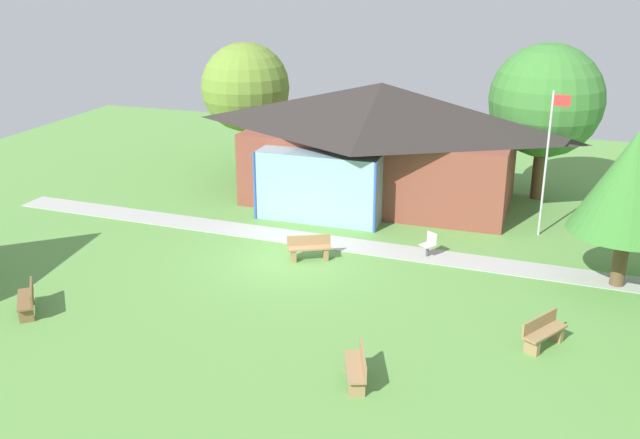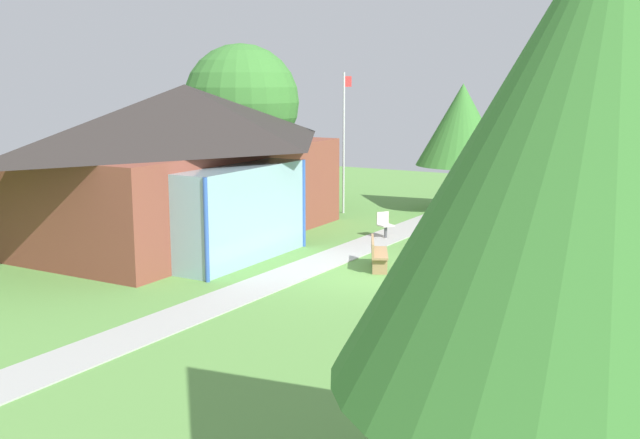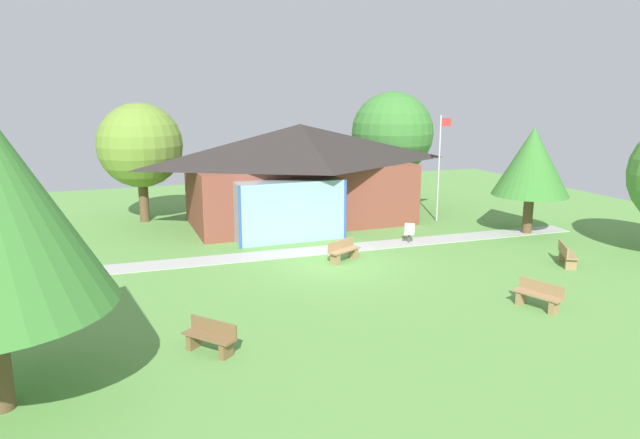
{
  "view_description": "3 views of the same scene",
  "coord_description": "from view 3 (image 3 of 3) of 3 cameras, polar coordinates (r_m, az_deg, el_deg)",
  "views": [
    {
      "loc": [
        8.25,
        -21.24,
        9.78
      ],
      "look_at": [
        0.55,
        1.66,
        1.03
      ],
      "focal_mm": 40.71,
      "sensor_mm": 36.0,
      "label": 1
    },
    {
      "loc": [
        -17.88,
        -8.24,
        5.17
      ],
      "look_at": [
        0.54,
        2.22,
        1.23
      ],
      "focal_mm": 42.58,
      "sensor_mm": 36.0,
      "label": 2
    },
    {
      "loc": [
        -8.15,
        -20.04,
        6.65
      ],
      "look_at": [
        0.2,
        2.04,
        1.38
      ],
      "focal_mm": 32.66,
      "sensor_mm": 36.0,
      "label": 3
    }
  ],
  "objects": [
    {
      "name": "tree_east_hedge",
      "position": [
        28.71,
        20.06,
        5.32
      ],
      "size": [
        3.51,
        3.51,
        5.0
      ],
      "color": "brown",
      "rests_on": "ground_plane"
    },
    {
      "name": "bench_front_left",
      "position": [
        15.57,
        -10.69,
        -11.31
      ],
      "size": [
        1.28,
        1.44,
        0.84
      ],
      "rotation": [
        0.0,
        0.0,
        2.25
      ],
      "color": "brown",
      "rests_on": "ground_plane"
    },
    {
      "name": "bench_front_right",
      "position": [
        19.41,
        20.62,
        -7.03
      ],
      "size": [
        0.93,
        1.56,
        0.84
      ],
      "rotation": [
        0.0,
        0.0,
        1.92
      ],
      "color": "#9E7A51",
      "rests_on": "ground_plane"
    },
    {
      "name": "flagpole",
      "position": [
        30.31,
        11.64,
        5.41
      ],
      "size": [
        0.64,
        0.08,
        5.41
      ],
      "color": "silver",
      "rests_on": "ground_plane"
    },
    {
      "name": "footpath",
      "position": [
        24.54,
        -0.52,
        -3.09
      ],
      "size": [
        25.43,
        2.19,
        0.03
      ],
      "primitive_type": "cube",
      "rotation": [
        0.0,
        0.0,
        -0.03
      ],
      "color": "#ADADA8",
      "rests_on": "ground_plane"
    },
    {
      "name": "tree_behind_pavilion_right",
      "position": [
        33.93,
        7.09,
        8.38
      ],
      "size": [
        4.68,
        4.68,
        6.57
      ],
      "color": "brown",
      "rests_on": "ground_plane"
    },
    {
      "name": "pavilion",
      "position": [
        29.26,
        -1.99,
        4.62
      ],
      "size": [
        11.79,
        7.19,
        4.99
      ],
      "color": "brown",
      "rests_on": "ground_plane"
    },
    {
      "name": "bench_rear_near_path",
      "position": [
        23.1,
        2.32,
        -3.11
      ],
      "size": [
        1.54,
        1.06,
        0.84
      ],
      "rotation": [
        0.0,
        0.0,
        3.6
      ],
      "color": "#9E7A51",
      "rests_on": "ground_plane"
    },
    {
      "name": "bench_lawn_far_right",
      "position": [
        24.46,
        23.01,
        -3.24
      ],
      "size": [
        1.15,
        1.51,
        0.84
      ],
      "rotation": [
        0.0,
        0.0,
        4.17
      ],
      "color": "#9E7A51",
      "rests_on": "ground_plane"
    },
    {
      "name": "ground_plane",
      "position": [
        22.63,
        1.35,
        -4.5
      ],
      "size": [
        44.0,
        44.0,
        0.0
      ],
      "primitive_type": "plane",
      "color": "#609947"
    },
    {
      "name": "patio_chair_lawn_spare",
      "position": [
        26.1,
        8.75,
        -1.37
      ],
      "size": [
        0.61,
        0.61,
        0.86
      ],
      "rotation": [
        0.0,
        0.0,
        2.56
      ],
      "color": "beige",
      "rests_on": "ground_plane"
    },
    {
      "name": "tree_behind_pavilion_left",
      "position": [
        30.84,
        -17.21,
        6.93
      ],
      "size": [
        4.24,
        4.24,
        6.04
      ],
      "color": "brown",
      "rests_on": "ground_plane"
    }
  ]
}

